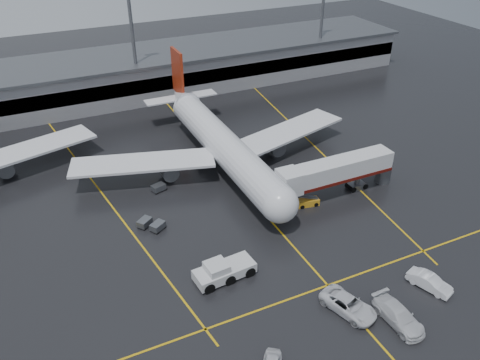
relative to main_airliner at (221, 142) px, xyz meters
name	(u,v)px	position (x,y,z in m)	size (l,w,h in m)	color
ground	(246,193)	(0.00, -9.70, -4.21)	(220.00, 220.00, 0.00)	black
apron_line_centre	(246,193)	(0.00, -9.70, -4.20)	(0.25, 90.00, 0.02)	gold
apron_line_stop	(328,285)	(0.00, -31.70, -4.20)	(60.00, 0.25, 0.02)	gold
apron_line_left	(101,191)	(-20.00, 0.30, -4.20)	(0.25, 70.00, 0.02)	gold
apron_line_right	(311,143)	(18.00, 0.30, -4.20)	(0.25, 70.00, 0.02)	gold
terminal	(153,71)	(0.00, 38.23, 0.11)	(122.00, 19.00, 8.60)	gray
light_mast_mid	(132,35)	(-5.00, 32.30, 10.27)	(3.00, 1.20, 25.45)	#595B60
light_mast_right	(322,12)	(40.00, 32.30, 10.27)	(3.00, 1.20, 25.45)	#595B60
main_airliner	(221,142)	(0.00, 0.00, 0.00)	(48.80, 45.60, 14.10)	silver
jet_bridge	(336,172)	(11.87, -15.70, -0.28)	(19.90, 3.40, 6.05)	silver
pushback_tractor	(223,271)	(-10.64, -25.24, -3.16)	(7.58, 3.72, 2.63)	silver
belt_loader	(308,202)	(6.74, -16.39, -3.70)	(3.44, 1.97, 2.07)	orange
service_van_a	(348,305)	(-0.30, -35.98, -3.30)	(3.00, 6.51, 1.81)	silver
service_van_b	(398,316)	(3.60, -39.58, -3.26)	(2.66, 6.54, 1.90)	silver
service_van_c	(430,282)	(10.42, -37.02, -3.35)	(1.82, 5.22, 1.72)	white
baggage_cart_a	(158,226)	(-14.88, -12.78, -3.58)	(2.39, 2.17, 1.12)	#595B60
baggage_cart_b	(145,222)	(-16.26, -11.19, -3.58)	(2.38, 2.24, 1.12)	#595B60
baggage_cart_c	(158,187)	(-11.86, -3.37, -3.58)	(2.30, 1.85, 1.12)	#595B60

